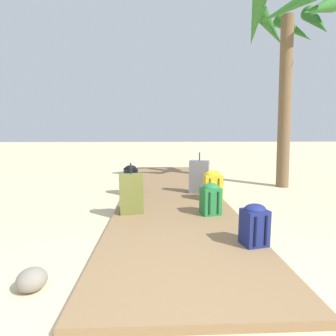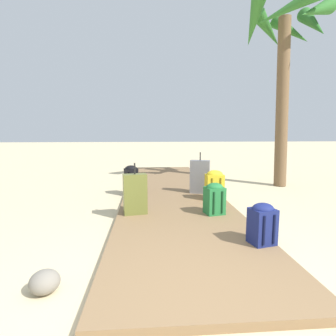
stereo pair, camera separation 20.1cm
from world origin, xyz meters
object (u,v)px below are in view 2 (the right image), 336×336
at_px(suitcase_olive, 135,194).
at_px(backpack_green, 214,198).
at_px(backpack_yellow, 214,184).
at_px(suitcase_grey, 200,177).
at_px(backpack_navy, 262,222).
at_px(backpack_black, 131,178).
at_px(palm_tree_near_right, 286,44).

xyz_separation_m(suitcase_olive, backpack_green, (1.25, -0.09, -0.06)).
xyz_separation_m(backpack_yellow, backpack_green, (-0.22, -0.89, -0.04)).
xyz_separation_m(suitcase_grey, backpack_navy, (0.23, -2.64, -0.10)).
bearing_deg(backpack_navy, backpack_yellow, 91.47).
relative_size(backpack_navy, backpack_black, 0.85).
height_order(backpack_green, backpack_navy, backpack_green).
height_order(suitcase_olive, backpack_black, suitcase_olive).
bearing_deg(backpack_navy, suitcase_grey, 94.91).
distance_m(backpack_green, backpack_black, 2.22).
relative_size(suitcase_grey, suitcase_olive, 1.07).
bearing_deg(palm_tree_near_right, backpack_black, -167.94).
distance_m(backpack_yellow, backpack_navy, 2.07).
distance_m(backpack_navy, palm_tree_near_right, 5.24).
bearing_deg(suitcase_olive, backpack_green, -4.13).
xyz_separation_m(backpack_green, palm_tree_near_right, (2.30, 2.50, 3.13)).
bearing_deg(suitcase_grey, palm_tree_near_right, 24.82).
bearing_deg(backpack_green, backpack_yellow, 76.13).
height_order(suitcase_olive, backpack_green, suitcase_olive).
bearing_deg(backpack_black, backpack_yellow, -26.46).
distance_m(suitcase_grey, backpack_black, 1.48).
xyz_separation_m(backpack_yellow, suitcase_olive, (-1.48, -0.80, 0.02)).
relative_size(suitcase_grey, palm_tree_near_right, 0.19).
xyz_separation_m(backpack_yellow, backpack_black, (-1.63, 0.81, 0.00)).
relative_size(backpack_green, backpack_navy, 1.03).
height_order(backpack_navy, palm_tree_near_right, palm_tree_near_right).
height_order(backpack_green, backpack_black, backpack_black).
xyz_separation_m(suitcase_olive, backpack_navy, (1.53, -1.27, -0.07)).
relative_size(backpack_black, palm_tree_near_right, 0.13).
relative_size(backpack_yellow, backpack_navy, 1.17).
bearing_deg(backpack_navy, suitcase_olive, 140.32).
relative_size(suitcase_olive, backpack_navy, 1.68).
xyz_separation_m(backpack_yellow, backpack_navy, (0.05, -2.07, -0.04)).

